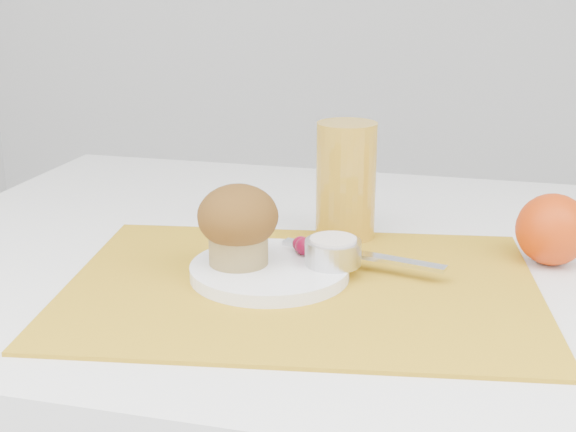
% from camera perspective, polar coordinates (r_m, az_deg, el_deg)
% --- Properties ---
extents(placemat, '(0.55, 0.44, 0.00)m').
position_cam_1_polar(placemat, '(0.86, 0.99, -5.03)').
color(placemat, gold).
rests_on(placemat, table).
extents(plate, '(0.22, 0.22, 0.01)m').
position_cam_1_polar(plate, '(0.88, -1.31, -3.90)').
color(plate, white).
rests_on(plate, placemat).
extents(ramekin, '(0.08, 0.08, 0.03)m').
position_cam_1_polar(ramekin, '(0.88, 3.22, -2.58)').
color(ramekin, '#BBBCC0').
rests_on(ramekin, plate).
extents(cream, '(0.06, 0.06, 0.01)m').
position_cam_1_polar(cream, '(0.87, 3.24, -1.76)').
color(cream, silver).
rests_on(cream, ramekin).
extents(raspberry_near, '(0.02, 0.02, 0.02)m').
position_cam_1_polar(raspberry_near, '(0.91, 1.22, -2.17)').
color(raspberry_near, '#530216').
rests_on(raspberry_near, plate).
extents(raspberry_far, '(0.02, 0.02, 0.02)m').
position_cam_1_polar(raspberry_far, '(0.92, 0.92, -2.00)').
color(raspberry_far, '#5F0219').
rests_on(raspberry_far, plate).
extents(butter_knife, '(0.19, 0.06, 0.00)m').
position_cam_1_polar(butter_knife, '(0.90, 5.24, -2.76)').
color(butter_knife, silver).
rests_on(butter_knife, plate).
extents(orange, '(0.08, 0.08, 0.08)m').
position_cam_1_polar(orange, '(0.97, 18.29, -0.91)').
color(orange, '#CA3A07').
rests_on(orange, table).
extents(juice_glass, '(0.08, 0.08, 0.15)m').
position_cam_1_polar(juice_glass, '(1.00, 4.14, 2.44)').
color(juice_glass, gold).
rests_on(juice_glass, table).
extents(muffin, '(0.09, 0.09, 0.09)m').
position_cam_1_polar(muffin, '(0.87, -3.58, -0.50)').
color(muffin, '#987F49').
rests_on(muffin, plate).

